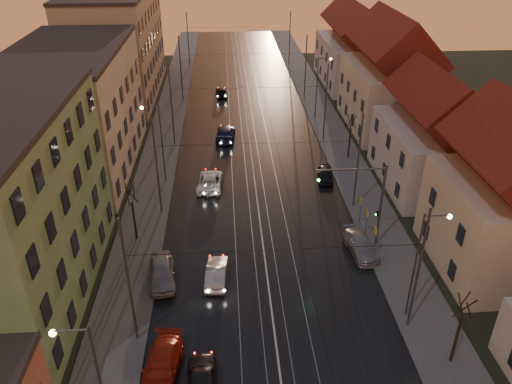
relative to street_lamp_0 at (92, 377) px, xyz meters
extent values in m
cube|color=black|center=(9.10, 38.00, -4.87)|extent=(16.00, 120.00, 0.04)
cube|color=#4C4C4C|center=(-0.90, 38.00, -4.81)|extent=(4.00, 120.00, 0.15)
cube|color=#4C4C4C|center=(19.10, 38.00, -4.81)|extent=(4.00, 120.00, 0.15)
cube|color=gray|center=(6.90, 38.00, -4.83)|extent=(0.06, 120.00, 0.03)
cube|color=gray|center=(8.33, 38.00, -4.83)|extent=(0.06, 120.00, 0.03)
cube|color=gray|center=(9.87, 38.00, -4.83)|extent=(0.06, 120.00, 0.03)
cube|color=gray|center=(11.30, 38.00, -4.83)|extent=(0.06, 120.00, 0.03)
cube|color=tan|center=(-8.40, 32.00, 1.11)|extent=(10.00, 20.00, 12.00)
cube|color=tan|center=(-8.40, 56.00, 2.11)|extent=(10.00, 24.00, 14.00)
cube|color=beige|center=(26.10, 13.00, -1.39)|extent=(8.50, 10.00, 7.00)
cube|color=beige|center=(26.10, 26.00, -1.89)|extent=(9.00, 12.00, 6.00)
pyramid|color=#501412|center=(26.10, 26.00, 2.71)|extent=(9.18, 12.24, 3.20)
cube|color=beige|center=(26.10, 41.00, -1.14)|extent=(9.00, 14.00, 7.50)
pyramid|color=#501412|center=(26.10, 41.00, 4.61)|extent=(9.18, 14.28, 4.00)
cube|color=beige|center=(26.10, 59.00, -1.64)|extent=(9.00, 16.00, 6.50)
pyramid|color=#501412|center=(26.10, 59.00, 3.36)|extent=(9.18, 16.32, 3.50)
cylinder|color=#595B60|center=(0.50, 7.00, -0.39)|extent=(0.16, 0.16, 9.00)
cylinder|color=#595B60|center=(17.70, 7.00, -0.39)|extent=(0.16, 0.16, 9.00)
cylinder|color=#595B60|center=(0.50, 22.00, -0.39)|extent=(0.16, 0.16, 9.00)
cylinder|color=#595B60|center=(17.70, 22.00, -0.39)|extent=(0.16, 0.16, 9.00)
cylinder|color=#595B60|center=(0.50, 37.00, -0.39)|extent=(0.16, 0.16, 9.00)
cylinder|color=#595B60|center=(17.70, 37.00, -0.39)|extent=(0.16, 0.16, 9.00)
cylinder|color=#595B60|center=(0.50, 52.00, -0.39)|extent=(0.16, 0.16, 9.00)
cylinder|color=#595B60|center=(17.70, 52.00, -0.39)|extent=(0.16, 0.16, 9.00)
cylinder|color=#595B60|center=(0.50, 70.00, -0.39)|extent=(0.16, 0.16, 9.00)
cylinder|color=#595B60|center=(17.70, 70.00, -0.39)|extent=(0.16, 0.16, 9.00)
cylinder|color=#595B60|center=(-0.50, 0.00, 2.91)|extent=(1.60, 0.10, 0.10)
sphere|color=#FFD88C|center=(-1.22, 0.00, 2.81)|extent=(0.32, 0.32, 0.32)
cylinder|color=#595B60|center=(17.90, 8.00, -0.89)|extent=(0.14, 0.14, 8.00)
cylinder|color=#595B60|center=(18.70, 8.00, 2.91)|extent=(1.60, 0.10, 0.10)
sphere|color=#FFD88C|center=(19.42, 8.00, 2.81)|extent=(0.32, 0.32, 0.32)
cylinder|color=#595B60|center=(0.30, 28.00, -0.89)|extent=(0.14, 0.14, 8.00)
cylinder|color=#595B60|center=(-0.50, 28.00, 2.91)|extent=(1.60, 0.10, 0.10)
sphere|color=#FFD88C|center=(-1.22, 28.00, 2.81)|extent=(0.32, 0.32, 0.32)
cylinder|color=#595B60|center=(17.90, 44.00, -0.89)|extent=(0.14, 0.14, 8.00)
cylinder|color=#595B60|center=(18.70, 44.00, 2.91)|extent=(1.60, 0.10, 0.10)
sphere|color=#FFD88C|center=(19.42, 44.00, 2.81)|extent=(0.32, 0.32, 0.32)
cylinder|color=#595B60|center=(18.10, 16.00, -1.29)|extent=(0.20, 0.20, 7.20)
cylinder|color=#595B60|center=(15.50, 16.00, 2.01)|extent=(5.20, 0.14, 0.14)
imported|color=black|center=(13.10, 16.00, 1.41)|extent=(0.15, 0.18, 0.90)
sphere|color=#19FF3F|center=(13.10, 15.88, 1.26)|extent=(0.20, 0.20, 0.20)
cylinder|color=black|center=(-1.10, 18.00, -3.14)|extent=(0.18, 0.18, 3.50)
cylinder|color=black|center=(-0.86, 18.09, -0.59)|extent=(0.37, 0.92, 1.61)
cylinder|color=black|center=(-1.18, 18.23, -0.59)|extent=(0.91, 0.40, 1.61)
cylinder|color=black|center=(-1.33, 17.91, -0.59)|extent=(0.37, 0.92, 1.61)
cylinder|color=black|center=(-0.97, 17.78, -0.59)|extent=(0.84, 0.54, 1.62)
cylinder|color=black|center=(19.30, 4.00, -3.14)|extent=(0.18, 0.18, 3.50)
cylinder|color=black|center=(19.54, 4.09, -0.59)|extent=(0.37, 0.92, 1.61)
cylinder|color=black|center=(19.22, 4.23, -0.59)|extent=(0.91, 0.40, 1.61)
cylinder|color=black|center=(19.07, 3.91, -0.59)|extent=(0.37, 0.92, 1.61)
cylinder|color=black|center=(19.43, 3.78, -0.59)|extent=(0.84, 0.54, 1.62)
cylinder|color=black|center=(19.50, 32.00, -3.14)|extent=(0.18, 0.18, 3.50)
cylinder|color=black|center=(19.74, 32.09, -0.59)|extent=(0.37, 0.92, 1.61)
cylinder|color=black|center=(19.42, 32.23, -0.59)|extent=(0.91, 0.40, 1.61)
cylinder|color=black|center=(19.27, 31.91, -0.59)|extent=(0.37, 0.92, 1.61)
cylinder|color=black|center=(19.63, 31.78, -0.59)|extent=(0.84, 0.54, 1.62)
imported|color=black|center=(4.67, 2.90, -4.17)|extent=(1.85, 4.29, 1.44)
imported|color=#ADACB2|center=(5.42, 12.46, -4.22)|extent=(1.68, 4.13, 1.33)
imported|color=white|center=(4.74, 26.55, -4.21)|extent=(2.59, 5.03, 1.36)
imported|color=#161943|center=(6.35, 38.08, -4.13)|extent=(2.52, 5.34, 1.51)
imported|color=black|center=(5.93, 53.70, -4.23)|extent=(1.84, 3.97, 1.32)
imported|color=#A32310|center=(2.32, 4.09, -4.18)|extent=(2.58, 5.05, 1.40)
imported|color=#A7A6AC|center=(1.50, 12.65, -4.13)|extent=(2.35, 4.65, 1.52)
imported|color=#9A999F|center=(16.66, 15.10, -4.23)|extent=(2.35, 4.69, 1.31)
imported|color=black|center=(16.12, 27.29, -4.25)|extent=(1.96, 3.88, 1.27)
camera|label=1|loc=(6.45, -16.06, 18.49)|focal=35.00mm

